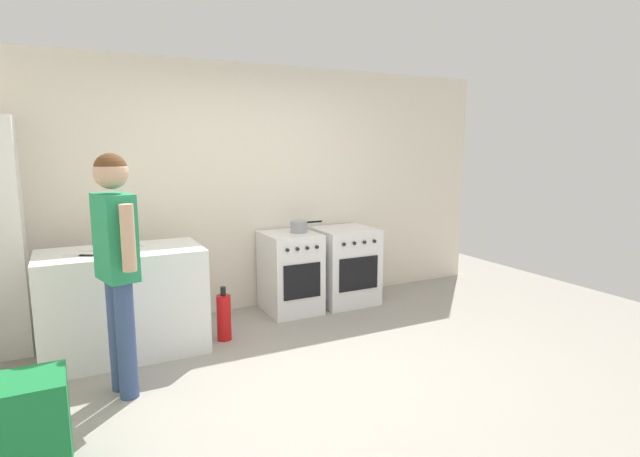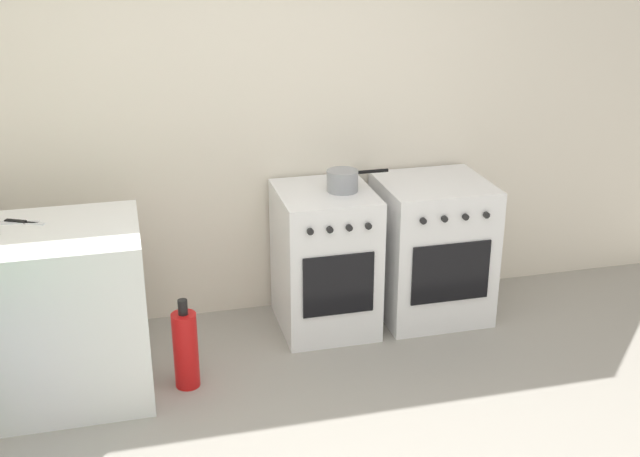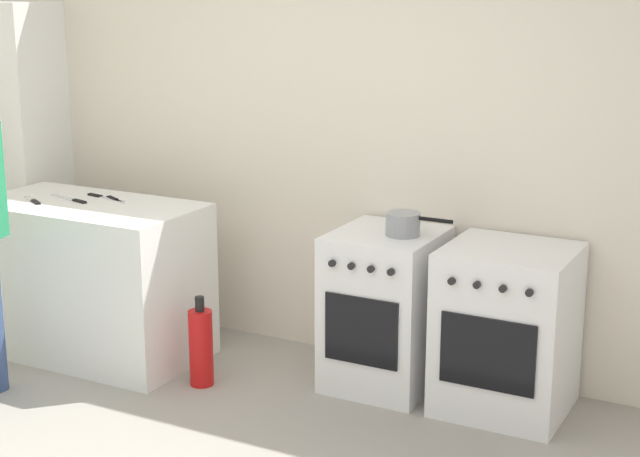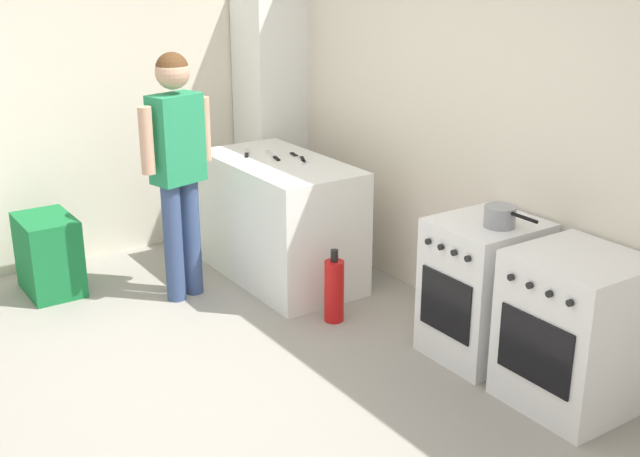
{
  "view_description": "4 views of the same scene",
  "coord_description": "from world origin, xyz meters",
  "views": [
    {
      "loc": [
        -1.71,
        -3.17,
        1.76
      ],
      "look_at": [
        0.24,
        0.66,
        1.04
      ],
      "focal_mm": 28.0,
      "sensor_mm": 36.0,
      "label": 1
    },
    {
      "loc": [
        -0.74,
        -2.59,
        2.33
      ],
      "look_at": [
        0.11,
        0.75,
        0.96
      ],
      "focal_mm": 45.0,
      "sensor_mm": 36.0,
      "label": 2
    },
    {
      "loc": [
        2.36,
        -2.97,
        2.15
      ],
      "look_at": [
        0.29,
        0.94,
        1.01
      ],
      "focal_mm": 55.0,
      "sensor_mm": 36.0,
      "label": 3
    },
    {
      "loc": [
        3.44,
        -1.67,
        2.34
      ],
      "look_at": [
        -0.22,
        0.79,
        0.79
      ],
      "focal_mm": 45.0,
      "sensor_mm": 36.0,
      "label": 4
    }
  ],
  "objects": [
    {
      "name": "counter_unit",
      "position": [
        -1.35,
        1.2,
        0.45
      ],
      "size": [
        1.3,
        0.7,
        0.9
      ],
      "primitive_type": "cube",
      "color": "white",
      "rests_on": "ground"
    },
    {
      "name": "back_wall",
      "position": [
        0.0,
        1.95,
        1.3
      ],
      "size": [
        6.0,
        0.1,
        2.6
      ],
      "primitive_type": "cube",
      "color": "silver",
      "rests_on": "ground"
    },
    {
      "name": "larder_cabinet",
      "position": [
        -2.3,
        1.68,
        1.0
      ],
      "size": [
        0.48,
        0.44,
        2.0
      ],
      "primitive_type": "cube",
      "color": "white",
      "rests_on": "ground"
    },
    {
      "name": "knife_chef",
      "position": [
        -1.34,
        1.35,
        0.9
      ],
      "size": [
        0.31,
        0.09,
        0.01
      ],
      "color": "silver",
      "rests_on": "counter_unit"
    },
    {
      "name": "knife_utility",
      "position": [
        -1.66,
        1.1,
        0.9
      ],
      "size": [
        0.23,
        0.16,
        0.01
      ],
      "color": "silver",
      "rests_on": "counter_unit"
    },
    {
      "name": "pot",
      "position": [
        0.45,
        1.56,
        0.91
      ],
      "size": [
        0.36,
        0.18,
        0.12
      ],
      "color": "gray",
      "rests_on": "oven_left"
    },
    {
      "name": "oven_left",
      "position": [
        0.35,
        1.58,
        0.43
      ],
      "size": [
        0.54,
        0.62,
        0.85
      ],
      "color": "white",
      "rests_on": "ground"
    },
    {
      "name": "oven_right",
      "position": [
        1.02,
        1.58,
        0.43
      ],
      "size": [
        0.63,
        0.62,
        0.85
      ],
      "color": "white",
      "rests_on": "ground"
    },
    {
      "name": "fire_extinguisher",
      "position": [
        -0.52,
        1.1,
        0.22
      ],
      "size": [
        0.13,
        0.13,
        0.5
      ],
      "color": "red",
      "rests_on": "ground"
    },
    {
      "name": "knife_carving",
      "position": [
        -1.5,
        1.23,
        0.9
      ],
      "size": [
        0.33,
        0.12,
        0.01
      ],
      "color": "silver",
      "rests_on": "counter_unit"
    },
    {
      "name": "knife_paring",
      "position": [
        -1.26,
        1.34,
        0.91
      ],
      "size": [
        0.2,
        0.12,
        0.01
      ],
      "color": "silver",
      "rests_on": "counter_unit"
    }
  ]
}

